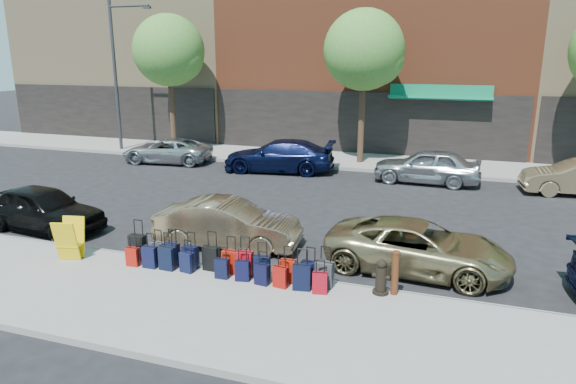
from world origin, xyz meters
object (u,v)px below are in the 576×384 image
(fire_hydrant, at_px, (381,278))
(tree_center, at_px, (367,52))
(suitcase_front_5, at_px, (231,262))
(car_near_2, at_px, (418,247))
(display_rack, at_px, (70,239))
(car_far_0, at_px, (167,150))
(streetlight, at_px, (118,67))
(car_near_0, at_px, (43,209))
(car_near_1, at_px, (228,224))
(tree_left, at_px, (171,52))
(car_far_1, at_px, (279,156))
(bollard, at_px, (395,272))
(car_far_2, at_px, (427,166))

(fire_hydrant, bearing_deg, tree_center, 111.90)
(suitcase_front_5, bearing_deg, car_near_2, 25.99)
(display_rack, xyz_separation_m, car_far_0, (-4.60, 12.19, -0.06))
(streetlight, relative_size, car_near_0, 1.94)
(car_near_2, relative_size, car_far_0, 1.03)
(suitcase_front_5, relative_size, car_near_1, 0.23)
(tree_left, height_order, suitcase_front_5, tree_left)
(car_near_1, height_order, car_far_1, car_far_1)
(fire_hydrant, relative_size, display_rack, 0.76)
(tree_center, distance_m, car_near_2, 13.74)
(car_far_1, bearing_deg, bollard, 22.95)
(display_rack, distance_m, car_near_1, 4.16)
(car_near_0, height_order, car_near_1, car_near_0)
(display_rack, bearing_deg, fire_hydrant, -8.45)
(suitcase_front_5, bearing_deg, bollard, 3.25)
(car_near_1, bearing_deg, car_near_2, -95.48)
(suitcase_front_5, height_order, fire_hydrant, suitcase_front_5)
(car_near_0, relative_size, car_far_0, 0.92)
(display_rack, bearing_deg, tree_center, 59.19)
(streetlight, xyz_separation_m, bollard, (16.81, -13.47, -3.99))
(bollard, distance_m, car_far_1, 13.33)
(bollard, relative_size, car_near_2, 0.22)
(car_far_2, bearing_deg, car_near_2, 5.12)
(tree_center, height_order, car_far_0, tree_center)
(streetlight, bearing_deg, car_near_2, -34.16)
(fire_hydrant, height_order, car_far_2, car_far_2)
(car_near_0, relative_size, car_near_2, 0.90)
(tree_left, height_order, car_far_1, tree_left)
(display_rack, relative_size, car_near_2, 0.23)
(streetlight, bearing_deg, display_rack, -58.79)
(bollard, bearing_deg, display_rack, -175.74)
(tree_center, distance_m, car_far_0, 10.95)
(car_near_1, bearing_deg, tree_left, 30.72)
(suitcase_front_5, relative_size, display_rack, 0.87)
(bollard, distance_m, car_near_0, 11.04)
(tree_left, xyz_separation_m, car_far_0, (0.99, -2.59, -4.79))
(bollard, height_order, car_far_2, car_far_2)
(car_near_0, bearing_deg, car_near_2, -80.88)
(streetlight, distance_m, car_far_0, 5.95)
(car_near_2, height_order, car_far_2, car_far_2)
(tree_left, relative_size, car_near_2, 1.58)
(streetlight, bearing_deg, car_far_2, -7.18)
(car_near_1, xyz_separation_m, car_far_1, (-1.90, 9.61, 0.07))
(suitcase_front_5, relative_size, fire_hydrant, 1.15)
(bollard, bearing_deg, fire_hydrant, -168.58)
(car_far_0, xyz_separation_m, car_far_1, (6.05, -0.12, 0.13))
(streetlight, height_order, car_near_0, streetlight)
(tree_center, distance_m, bollard, 15.31)
(streetlight, height_order, display_rack, streetlight)
(car_near_0, bearing_deg, car_far_2, -40.69)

